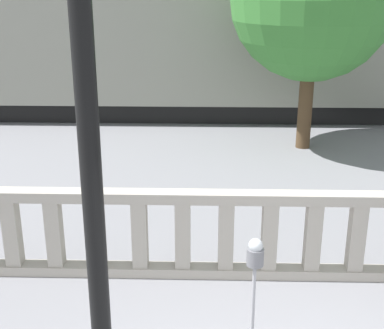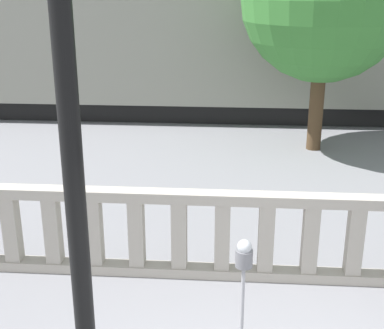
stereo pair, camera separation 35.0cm
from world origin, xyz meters
name	(u,v)px [view 1 (the left image)]	position (x,y,z in m)	size (l,w,h in m)	color
balustrade	(269,236)	(0.00, 3.03, 0.61)	(13.44, 0.24, 1.23)	#ADA599
lamppost	(83,47)	(-1.78, 0.71, 3.34)	(0.40, 0.40, 6.90)	black
parking_meter	(255,261)	(-0.33, 1.57, 1.06)	(0.18, 0.18, 1.31)	#99999E
train_near	(178,54)	(-1.69, 12.25, 1.75)	(27.80, 2.95, 3.93)	black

